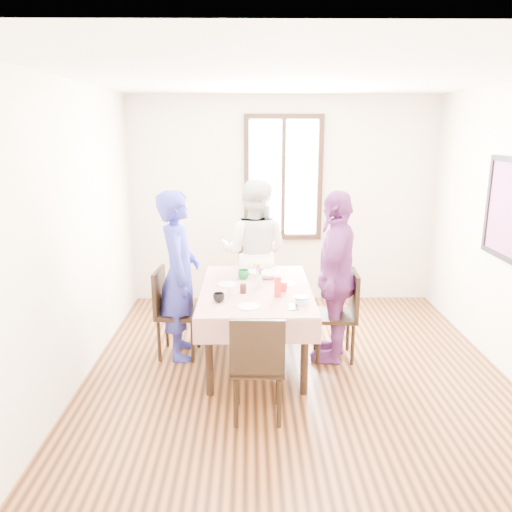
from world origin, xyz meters
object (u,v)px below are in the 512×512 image
Objects in this scene: person_left at (179,275)px; chair_far at (255,286)px; dining_table at (256,325)px; chair_near at (257,364)px; person_right at (334,277)px; chair_right at (334,315)px; person_far at (255,253)px; chair_left at (178,313)px.

chair_far is at bearing -45.32° from person_left.
person_left is at bearing 169.69° from dining_table.
chair_near is 0.53× the size of person_right.
person_right is at bearing 92.97° from chair_right.
dining_table is 1.12m from person_far.
person_right is (0.77, -0.96, -0.00)m from person_far.
person_left reaches higher than chair_right.
chair_left and chair_far have the same top height.
chair_left and chair_near have the same top height.
person_far reaches higher than chair_left.
person_far reaches higher than person_left.
person_left is (-0.77, 0.14, 0.48)m from dining_table.
chair_right is at bearing 107.42° from person_right.
chair_right is at bearing 132.21° from chair_far.
person_left is 1.54m from person_right.
chair_far is at bearing -76.39° from person_far.
person_left is (-1.56, 0.09, 0.40)m from chair_right.
chair_far is 1.31m from person_right.
chair_far is 0.53× the size of person_far.
chair_left is at bearing 89.60° from chair_right.
chair_near is (-0.79, -1.07, 0.00)m from chair_right.
chair_left is 1.24m from person_far.
chair_far is (-0.79, 0.98, 0.00)m from chair_right.
person_left reaches higher than chair_near.
dining_table is at bearing 93.31° from chair_far.
chair_left is 1.41m from chair_near.
chair_left is (-0.79, 0.14, 0.08)m from dining_table.
chair_left is at bearing 51.58° from chair_far.
chair_near is 1.38m from person_right.
dining_table is at bearing -69.11° from person_right.
chair_far is at bearing 41.88° from chair_right.
chair_left is at bearing 61.27° from person_far.
dining_table is 0.91m from person_right.
chair_left reaches higher than dining_table.
chair_left is 1.00× the size of chair_near.
chair_right is at bearing -97.78° from person_left.
person_right reaches higher than chair_right.
person_right is at bearing 131.46° from chair_far.
chair_far is 0.53× the size of person_left.
dining_table is 1.64× the size of chair_far.
person_left is (0.02, 0.00, 0.40)m from chair_left.
chair_near is at bearing 38.26° from chair_left.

